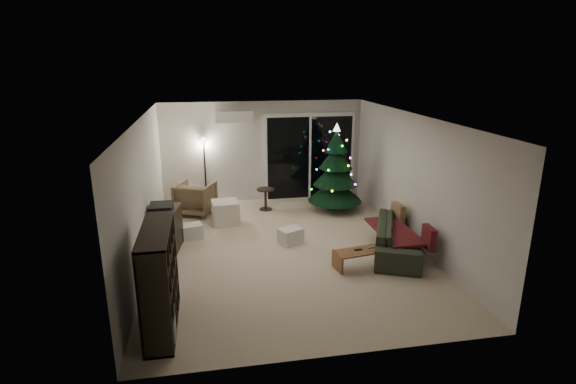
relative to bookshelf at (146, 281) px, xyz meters
The scene contains 18 objects.
room 4.61m from the bookshelf, 53.94° to the left, with size 6.50×7.51×2.60m.
bookshelf is the anchor object (origin of this frame).
media_cabinet 2.47m from the bookshelf, 90.00° to the left, with size 0.48×1.27×0.80m, color black.
stereo 2.46m from the bookshelf, 90.00° to the left, with size 0.40×0.48×0.17m, color black.
armchair 4.69m from the bookshelf, 83.29° to the left, with size 0.80×0.82×0.75m, color brown.
ottoman 4.08m from the bookshelf, 72.76° to the left, with size 0.56×0.56×0.50m, color beige.
cardboard_box_a 3.23m from the bookshelf, 81.17° to the left, with size 0.40×0.30×0.28m, color white.
cardboard_box_b 3.51m from the bookshelf, 46.34° to the left, with size 0.44×0.33×0.30m, color white.
side_table 5.15m from the bookshelf, 64.72° to the left, with size 0.42×0.42×0.52m, color black.
floor_lamp 5.46m from the bookshelf, 81.60° to the left, with size 0.25×0.25×1.59m, color black.
sofa 4.65m from the bookshelf, 21.89° to the left, with size 2.03×0.79×0.59m, color black.
sofa_throw 4.55m from the bookshelf, 22.36° to the left, with size 0.63×1.46×0.05m, color #451412.
cushion_a 5.14m from the bookshelf, 27.59° to the left, with size 0.12×0.39×0.39m, color #A0835C.
cushion_b 4.68m from the bookshelf, 13.33° to the left, with size 0.12×0.39×0.39m, color #451412.
coffee_table 3.73m from the bookshelf, 19.17° to the left, with size 1.09×0.38×0.34m, color brown, non-canonical shape.
remote_a 3.57m from the bookshelf, 19.96° to the left, with size 0.14×0.04×0.02m, color black.
remote_b 3.82m from the bookshelf, 19.38° to the left, with size 0.13×0.04×0.02m, color slate.
christmas_tree 5.77m from the bookshelf, 48.55° to the left, with size 1.29×1.29×2.08m, color #0D381A.
Camera 1 is at (-1.37, -7.76, 3.49)m, focal length 28.00 mm.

